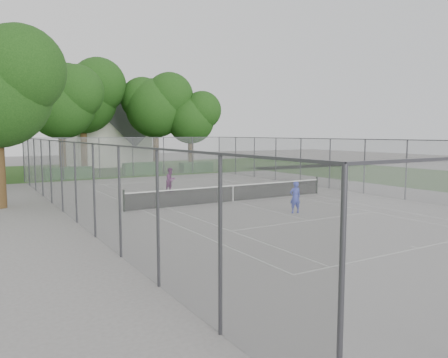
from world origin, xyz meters
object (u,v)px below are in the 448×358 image
house (108,129)px  woman_player (171,180)px  tennis_net (233,193)px  girl_player (295,197)px

house → woman_player: bearing=-97.4°
house → tennis_net: bearing=-93.5°
woman_player → tennis_net: bearing=-95.8°
girl_player → woman_player: (-2.10, 10.13, 0.03)m
girl_player → tennis_net: bearing=-67.9°
house → woman_player: 26.14m
girl_player → woman_player: woman_player is taller
tennis_net → girl_player: (0.69, -4.61, 0.27)m
house → woman_player: (-3.32, -25.69, -3.53)m
girl_player → house: bearing=-78.4°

